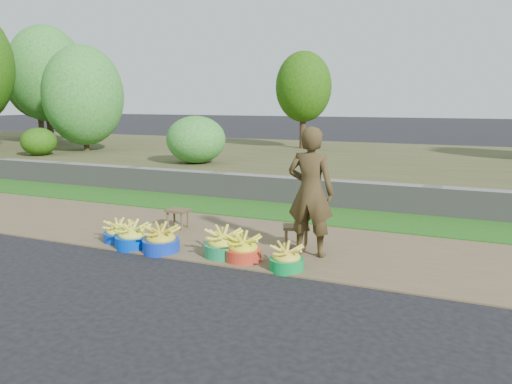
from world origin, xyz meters
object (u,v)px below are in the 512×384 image
at_px(basin_e, 243,250).
at_px(stool_left, 178,213).
at_px(basin_f, 286,259).
at_px(vendor_woman, 311,192).
at_px(basin_a, 118,233).
at_px(stool_right, 296,230).
at_px(basin_d, 223,245).
at_px(basin_b, 132,237).
at_px(basin_c, 161,240).

relative_size(basin_e, stool_left, 1.33).
bearing_deg(stool_left, basin_f, -27.22).
height_order(stool_left, vendor_woman, vendor_woman).
bearing_deg(basin_a, basin_f, -3.59).
height_order(basin_a, stool_right, stool_right).
bearing_deg(basin_d, basin_e, -10.01).
xyz_separation_m(basin_d, stool_right, (0.78, 0.75, 0.10)).
height_order(basin_d, basin_e, basin_d).
bearing_deg(basin_d, basin_b, -174.26).
bearing_deg(stool_right, stool_left, 172.30).
relative_size(basin_b, stool_left, 1.37).
distance_m(basin_a, basin_b, 0.40).
relative_size(basin_d, stool_left, 1.45).
relative_size(basin_a, stool_right, 1.00).
relative_size(basin_d, vendor_woman, 0.30).
bearing_deg(basin_d, basin_c, -170.39).
relative_size(basin_a, stool_left, 1.23).
relative_size(basin_b, stool_right, 1.12).
bearing_deg(basin_c, basin_b, 178.61).
height_order(basin_d, basin_f, basin_d).
relative_size(basin_e, stool_right, 1.09).
relative_size(basin_e, basin_f, 1.10).
xyz_separation_m(stool_right, vendor_woman, (0.28, -0.23, 0.62)).
distance_m(basin_a, stool_left, 1.11).
xyz_separation_m(basin_b, stool_left, (0.02, 1.19, 0.10)).
height_order(basin_e, stool_right, basin_e).
height_order(basin_e, vendor_woman, vendor_woman).
bearing_deg(vendor_woman, basin_f, 83.02).
distance_m(basin_c, basin_e, 1.23).
bearing_deg(basin_c, basin_d, 9.61).
xyz_separation_m(basin_d, basin_e, (0.32, -0.06, -0.01)).
bearing_deg(stool_right, vendor_woman, -40.11).
distance_m(basin_b, vendor_woman, 2.64).
bearing_deg(basin_d, vendor_woman, 26.29).
distance_m(stool_left, stool_right, 2.18).
relative_size(basin_f, vendor_woman, 0.25).
xyz_separation_m(stool_left, vendor_woman, (2.44, -0.52, 0.63)).
distance_m(basin_b, basin_d, 1.41).
bearing_deg(stool_right, basin_f, -78.19).
bearing_deg(basin_f, basin_a, 176.41).
relative_size(basin_d, basin_e, 1.09).
bearing_deg(basin_c, basin_e, 4.45).
bearing_deg(basin_c, basin_f, -0.39).
relative_size(basin_c, basin_f, 1.17).
relative_size(basin_c, basin_e, 1.07).
bearing_deg(vendor_woman, stool_right, -40.18).
xyz_separation_m(basin_c, basin_e, (1.23, 0.10, -0.01)).
distance_m(basin_e, stool_left, 2.03).
relative_size(basin_f, stool_left, 1.21).
bearing_deg(stool_left, basin_c, -68.14).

